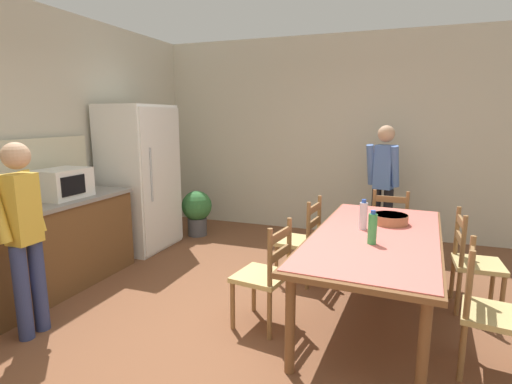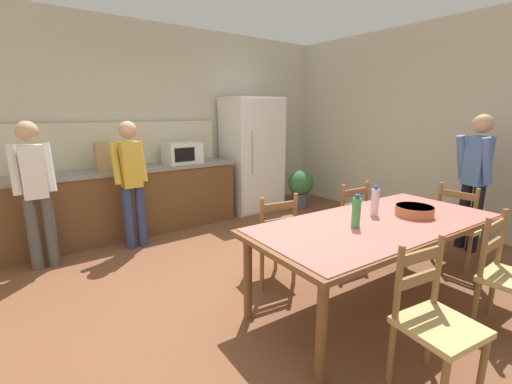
{
  "view_description": "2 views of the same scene",
  "coord_description": "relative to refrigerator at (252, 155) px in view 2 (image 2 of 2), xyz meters",
  "views": [
    {
      "loc": [
        -2.76,
        -1.03,
        1.73
      ],
      "look_at": [
        0.32,
        0.1,
        1.12
      ],
      "focal_mm": 28.0,
      "sensor_mm": 36.0,
      "label": 1
    },
    {
      "loc": [
        -1.81,
        -2.44,
        1.65
      ],
      "look_at": [
        0.06,
        0.05,
        0.92
      ],
      "focal_mm": 24.0,
      "sensor_mm": 36.0,
      "label": 2
    }
  ],
  "objects": [
    {
      "name": "ground_plane",
      "position": [
        -1.59,
        -2.19,
        -0.94
      ],
      "size": [
        8.32,
        8.32,
        0.0
      ],
      "primitive_type": "plane",
      "color": "brown"
    },
    {
      "name": "wall_back",
      "position": [
        -1.59,
        0.47,
        0.51
      ],
      "size": [
        6.52,
        0.12,
        2.9
      ],
      "primitive_type": "cube",
      "color": "beige",
      "rests_on": "ground"
    },
    {
      "name": "wall_right",
      "position": [
        1.67,
        -2.19,
        0.51
      ],
      "size": [
        0.12,
        5.2,
        2.9
      ],
      "primitive_type": "cube",
      "color": "beige",
      "rests_on": "ground"
    },
    {
      "name": "kitchen_counter",
      "position": [
        -2.36,
        0.04,
        -0.48
      ],
      "size": [
        3.61,
        0.66,
        0.92
      ],
      "color": "brown",
      "rests_on": "ground"
    },
    {
      "name": "counter_splashback",
      "position": [
        -2.35,
        0.35,
        0.27
      ],
      "size": [
        3.57,
        0.03,
        0.6
      ],
      "primitive_type": "cube",
      "color": "beige",
      "rests_on": "kitchen_counter"
    },
    {
      "name": "refrigerator",
      "position": [
        0.0,
        0.0,
        0.0
      ],
      "size": [
        0.9,
        0.73,
        1.89
      ],
      "color": "white",
      "rests_on": "ground"
    },
    {
      "name": "microwave",
      "position": [
        -1.26,
        0.02,
        0.12
      ],
      "size": [
        0.5,
        0.39,
        0.3
      ],
      "color": "white",
      "rests_on": "kitchen_counter"
    },
    {
      "name": "paper_bag",
      "position": [
        -2.33,
        0.01,
        0.15
      ],
      "size": [
        0.24,
        0.16,
        0.36
      ],
      "primitive_type": "cube",
      "color": "tan",
      "rests_on": "kitchen_counter"
    },
    {
      "name": "dining_table",
      "position": [
        -0.93,
        -3.06,
        -0.26
      ],
      "size": [
        2.33,
        1.16,
        0.75
      ],
      "rotation": [
        0.0,
        0.0,
        -0.06
      ],
      "color": "brown",
      "rests_on": "ground"
    },
    {
      "name": "bottle_near_centre",
      "position": [
        -1.22,
        -3.04,
        -0.07
      ],
      "size": [
        0.07,
        0.07,
        0.27
      ],
      "color": "green",
      "rests_on": "dining_table"
    },
    {
      "name": "bottle_off_centre",
      "position": [
        -0.81,
        -2.93,
        -0.07
      ],
      "size": [
        0.07,
        0.07,
        0.27
      ],
      "color": "silver",
      "rests_on": "dining_table"
    },
    {
      "name": "serving_bowl",
      "position": [
        -0.54,
        -3.15,
        -0.14
      ],
      "size": [
        0.32,
        0.32,
        0.09
      ],
      "color": "#9E6642",
      "rests_on": "dining_table"
    },
    {
      "name": "chair_head_end",
      "position": [
        0.49,
        -3.14,
        -0.5
      ],
      "size": [
        0.41,
        0.43,
        0.91
      ],
      "rotation": [
        0.0,
        0.0,
        1.55
      ],
      "color": "olive",
      "rests_on": "ground"
    },
    {
      "name": "chair_side_near_left",
      "position": [
        -1.48,
        -3.83,
        -0.5
      ],
      "size": [
        0.48,
        0.46,
        0.91
      ],
      "rotation": [
        0.0,
        0.0,
        -0.15
      ],
      "color": "olive",
      "rests_on": "ground"
    },
    {
      "name": "chair_side_far_left",
      "position": [
        -1.4,
        -2.22,
        -0.5
      ],
      "size": [
        0.47,
        0.46,
        0.91
      ],
      "rotation": [
        0.0,
        0.0,
        2.99
      ],
      "color": "olive",
      "rests_on": "ground"
    },
    {
      "name": "chair_side_near_right",
      "position": [
        -0.47,
        -3.89,
        -0.5
      ],
      "size": [
        0.43,
        0.41,
        0.91
      ],
      "rotation": [
        0.0,
        0.0,
        0.03
      ],
      "color": "olive",
      "rests_on": "ground"
    },
    {
      "name": "chair_side_far_right",
      "position": [
        -0.38,
        -2.28,
        -0.5
      ],
      "size": [
        0.46,
        0.44,
        0.91
      ],
      "rotation": [
        0.0,
        0.0,
        3.04
      ],
      "color": "olive",
      "rests_on": "ground"
    },
    {
      "name": "person_at_sink",
      "position": [
        -3.16,
        -0.48,
        -0.06
      ],
      "size": [
        0.39,
        0.27,
        1.57
      ],
      "rotation": [
        0.0,
        0.0,
        1.57
      ],
      "color": "#4C4C4C",
      "rests_on": "ground"
    },
    {
      "name": "person_at_counter",
      "position": [
        -2.18,
        -0.5,
        -0.07
      ],
      "size": [
        0.39,
        0.27,
        1.55
      ],
      "rotation": [
        0.0,
        0.0,
        1.57
      ],
      "color": "navy",
      "rests_on": "ground"
    },
    {
      "name": "person_by_table",
      "position": [
        1.04,
        -3.01,
        -0.03
      ],
      "size": [
        0.35,
        0.45,
        1.63
      ],
      "rotation": [
        0.0,
        0.0,
        2.85
      ],
      "color": "black",
      "rests_on": "ground"
    },
    {
      "name": "potted_plant",
      "position": [
        0.73,
        -0.43,
        -0.56
      ],
      "size": [
        0.44,
        0.44,
        0.67
      ],
      "color": "#4C4C51",
      "rests_on": "ground"
    }
  ]
}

